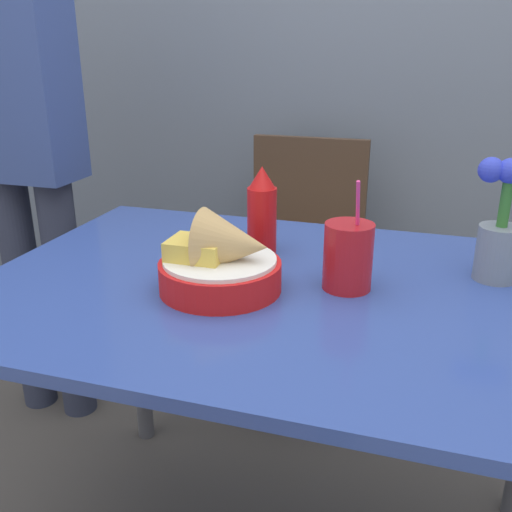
% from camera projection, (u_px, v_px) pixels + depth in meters
% --- Properties ---
extents(wall_window, '(7.00, 0.06, 2.60)m').
position_uv_depth(wall_window, '(375.00, 8.00, 1.97)').
color(wall_window, slate).
rests_on(wall_window, ground_plane).
extents(dining_table, '(1.21, 0.83, 0.74)m').
position_uv_depth(dining_table, '(286.00, 329.00, 1.15)').
color(dining_table, '#334C9E').
rests_on(dining_table, ground_plane).
extents(chair_far_window, '(0.40, 0.40, 0.89)m').
position_uv_depth(chair_far_window, '(302.00, 245.00, 1.98)').
color(chair_far_window, '#473323').
rests_on(chair_far_window, ground_plane).
extents(food_basket, '(0.23, 0.23, 0.16)m').
position_uv_depth(food_basket, '(224.00, 262.00, 1.07)').
color(food_basket, red).
rests_on(food_basket, dining_table).
extents(ketchup_bottle, '(0.07, 0.07, 0.20)m').
position_uv_depth(ketchup_bottle, '(262.00, 212.00, 1.25)').
color(ketchup_bottle, red).
rests_on(ketchup_bottle, dining_table).
extents(drink_cup, '(0.09, 0.09, 0.22)m').
position_uv_depth(drink_cup, '(348.00, 258.00, 1.08)').
color(drink_cup, red).
rests_on(drink_cup, dining_table).
extents(flower_vase, '(0.12, 0.08, 0.24)m').
position_uv_depth(flower_vase, '(501.00, 228.00, 1.10)').
color(flower_vase, gray).
rests_on(flower_vase, dining_table).
extents(person_standing, '(0.32, 0.18, 1.66)m').
position_uv_depth(person_standing, '(22.00, 126.00, 1.66)').
color(person_standing, '#2D3347').
rests_on(person_standing, ground_plane).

